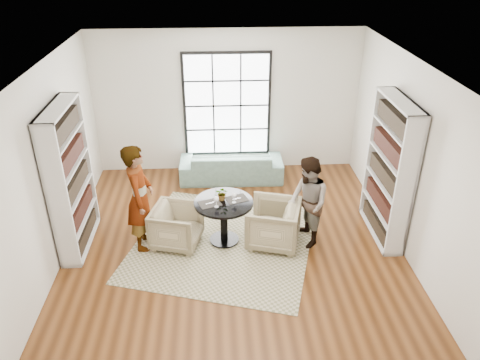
{
  "coord_description": "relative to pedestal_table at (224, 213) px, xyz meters",
  "views": [
    {
      "loc": [
        -0.27,
        -6.32,
        4.66
      ],
      "look_at": [
        0.12,
        0.4,
        1.05
      ],
      "focal_mm": 35.0,
      "sensor_mm": 36.0,
      "label": 1
    }
  ],
  "objects": [
    {
      "name": "room_shell",
      "position": [
        0.16,
        0.35,
        0.7
      ],
      "size": [
        6.0,
        6.01,
        6.0
      ],
      "color": "silver",
      "rests_on": "ground"
    },
    {
      "name": "placemat_right",
      "position": [
        0.22,
        0.07,
        0.22
      ],
      "size": [
        0.41,
        0.36,
        0.01
      ],
      "primitive_type": "cube",
      "rotation": [
        0.0,
        0.0,
        0.34
      ],
      "color": "black",
      "rests_on": "pedestal_table"
    },
    {
      "name": "rug",
      "position": [
        -0.02,
        -0.06,
        -0.55
      ],
      "size": [
        3.55,
        3.55,
        0.01
      ],
      "primitive_type": "cube",
      "rotation": [
        0.0,
        0.0,
        -0.29
      ],
      "color": "tan",
      "rests_on": "ground"
    },
    {
      "name": "flower_centerpiece",
      "position": [
        -0.02,
        0.06,
        0.33
      ],
      "size": [
        0.25,
        0.24,
        0.23
      ],
      "primitive_type": "imported",
      "rotation": [
        0.0,
        0.0,
        -0.34
      ],
      "color": "gray",
      "rests_on": "pedestal_table"
    },
    {
      "name": "person_left",
      "position": [
        -1.33,
        -0.04,
        0.35
      ],
      "size": [
        0.44,
        0.67,
        1.82
      ],
      "primitive_type": "imported",
      "rotation": [
        0.0,
        0.0,
        1.56
      ],
      "color": "gray",
      "rests_on": "ground"
    },
    {
      "name": "ground",
      "position": [
        0.16,
        -0.2,
        -0.56
      ],
      "size": [
        6.0,
        6.0,
        0.0
      ],
      "primitive_type": "plane",
      "color": "brown"
    },
    {
      "name": "cutlery_right",
      "position": [
        0.22,
        0.07,
        0.22
      ],
      "size": [
        0.2,
        0.25,
        0.01
      ],
      "primitive_type": null,
      "rotation": [
        0.0,
        0.0,
        0.34
      ],
      "color": "silver",
      "rests_on": "placemat_right"
    },
    {
      "name": "person_right",
      "position": [
        1.36,
        -0.11,
        0.21
      ],
      "size": [
        0.72,
        0.85,
        1.55
      ],
      "primitive_type": "imported",
      "rotation": [
        0.0,
        0.0,
        -1.38
      ],
      "color": "gray",
      "rests_on": "ground"
    },
    {
      "name": "wine_glass_left",
      "position": [
        -0.12,
        -0.15,
        0.35
      ],
      "size": [
        0.09,
        0.09,
        0.19
      ],
      "color": "silver",
      "rests_on": "pedestal_table"
    },
    {
      "name": "placemat_left",
      "position": [
        -0.22,
        -0.05,
        0.22
      ],
      "size": [
        0.41,
        0.36,
        0.01
      ],
      "primitive_type": "cube",
      "rotation": [
        0.0,
        0.0,
        0.34
      ],
      "color": "black",
      "rests_on": "pedestal_table"
    },
    {
      "name": "cutlery_left",
      "position": [
        -0.22,
        -0.05,
        0.22
      ],
      "size": [
        0.2,
        0.25,
        0.01
      ],
      "primitive_type": null,
      "rotation": [
        0.0,
        0.0,
        0.34
      ],
      "color": "silver",
      "rests_on": "placemat_left"
    },
    {
      "name": "sofa",
      "position": [
        0.21,
        2.25,
        -0.25
      ],
      "size": [
        2.14,
        0.87,
        0.62
      ],
      "primitive_type": "imported",
      "rotation": [
        0.0,
        0.0,
        3.12
      ],
      "color": "gray",
      "rests_on": "ground"
    },
    {
      "name": "armchair_right",
      "position": [
        0.81,
        -0.11,
        -0.18
      ],
      "size": [
        1.03,
        1.01,
        0.77
      ],
      "primitive_type": "imported",
      "rotation": [
        0.0,
        0.0,
        -1.85
      ],
      "color": "gray",
      "rests_on": "ground"
    },
    {
      "name": "wine_glass_right",
      "position": [
        0.17,
        -0.04,
        0.34
      ],
      "size": [
        0.08,
        0.08,
        0.18
      ],
      "color": "silver",
      "rests_on": "pedestal_table"
    },
    {
      "name": "armchair_left",
      "position": [
        -0.78,
        -0.04,
        -0.21
      ],
      "size": [
        0.93,
        0.92,
        0.7
      ],
      "primitive_type": "imported",
      "rotation": [
        0.0,
        0.0,
        1.31
      ],
      "color": "#C6C08D",
      "rests_on": "ground"
    },
    {
      "name": "pedestal_table",
      "position": [
        0.0,
        0.0,
        0.0
      ],
      "size": [
        0.97,
        0.97,
        0.77
      ],
      "rotation": [
        0.0,
        0.0,
        0.34
      ],
      "color": "black",
      "rests_on": "ground"
    }
  ]
}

